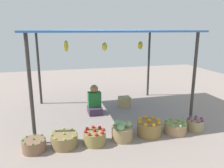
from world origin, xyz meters
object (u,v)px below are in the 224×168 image
at_px(vendor_person, 95,102).
at_px(basket_green_apples, 175,128).
at_px(basket_limes, 64,140).
at_px(wooden_crate_near_vendor, 124,102).
at_px(basket_green_chilies, 34,145).
at_px(basket_cabbages, 122,132).
at_px(basket_red_apples, 95,137).
at_px(basket_purple_onions, 195,124).
at_px(basket_oranges, 149,128).

bearing_deg(vendor_person, basket_green_apples, -47.21).
distance_m(basket_limes, wooden_crate_near_vendor, 2.60).
bearing_deg(basket_green_chilies, basket_cabbages, -0.04).
relative_size(basket_green_apples, wooden_crate_near_vendor, 1.49).
height_order(basket_green_chilies, basket_cabbages, basket_cabbages).
bearing_deg(basket_green_apples, vendor_person, 132.79).
bearing_deg(wooden_crate_near_vendor, basket_red_apples, -122.63).
bearing_deg(basket_cabbages, basket_red_apples, -177.82).
bearing_deg(basket_red_apples, basket_limes, 174.18).
height_order(basket_cabbages, basket_green_apples, basket_cabbages).
bearing_deg(vendor_person, basket_green_chilies, -131.51).
relative_size(vendor_person, basket_purple_onions, 2.07).
xyz_separation_m(basket_red_apples, basket_purple_onions, (2.30, 0.06, -0.01)).
relative_size(basket_green_chilies, wooden_crate_near_vendor, 1.34).
relative_size(vendor_person, basket_oranges, 1.52).
height_order(basket_oranges, basket_purple_onions, basket_oranges).
xyz_separation_m(vendor_person, basket_red_apples, (-0.29, -1.64, -0.16)).
bearing_deg(basket_green_chilies, basket_purple_onions, 0.55).
bearing_deg(basket_purple_onions, basket_green_chilies, -179.45).
distance_m(vendor_person, basket_purple_onions, 2.56).
relative_size(basket_limes, basket_oranges, 1.00).
relative_size(vendor_person, basket_red_apples, 1.78).
distance_m(basket_red_apples, wooden_crate_near_vendor, 2.28).
height_order(basket_limes, basket_purple_onions, basket_purple_onions).
relative_size(basket_cabbages, basket_oranges, 0.84).
height_order(basket_purple_onions, wooden_crate_near_vendor, same).
distance_m(basket_limes, basket_green_apples, 2.37).
relative_size(basket_red_apples, wooden_crate_near_vendor, 1.36).
distance_m(basket_green_chilies, basket_cabbages, 1.71).
height_order(basket_limes, basket_red_apples, basket_red_apples).
height_order(vendor_person, basket_oranges, vendor_person).
xyz_separation_m(basket_green_chilies, basket_red_apples, (1.14, -0.02, 0.02)).
distance_m(vendor_person, basket_limes, 1.82).
xyz_separation_m(vendor_person, basket_purple_onions, (2.01, -1.58, -0.17)).
bearing_deg(wooden_crate_near_vendor, basket_oranges, -91.14).
bearing_deg(vendor_person, basket_red_apples, -100.17).
height_order(basket_limes, basket_cabbages, basket_cabbages).
bearing_deg(basket_limes, basket_green_apples, -0.73).
xyz_separation_m(basket_cabbages, basket_oranges, (0.62, 0.06, -0.02)).
height_order(basket_limes, basket_green_apples, basket_limes).
relative_size(basket_oranges, basket_purple_onions, 1.36).
relative_size(vendor_person, basket_green_apples, 1.62).
xyz_separation_m(basket_red_apples, basket_green_apples, (1.79, 0.03, -0.02)).
height_order(basket_cabbages, basket_purple_onions, basket_cabbages).
bearing_deg(basket_green_chilies, basket_green_apples, 0.12).
relative_size(basket_cabbages, wooden_crate_near_vendor, 1.33).
xyz_separation_m(basket_green_chilies, basket_green_apples, (2.92, 0.01, 0.00)).
bearing_deg(wooden_crate_near_vendor, basket_limes, -134.28).
bearing_deg(basket_limes, basket_oranges, 0.60).
bearing_deg(wooden_crate_near_vendor, basket_cabbages, -109.06).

